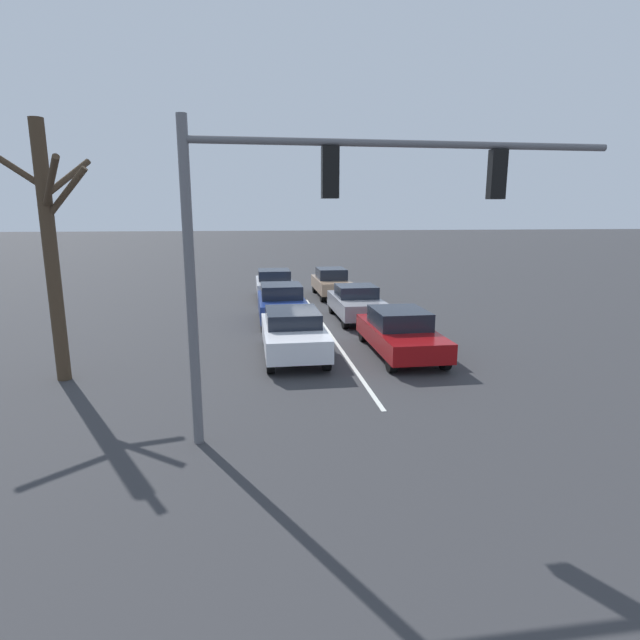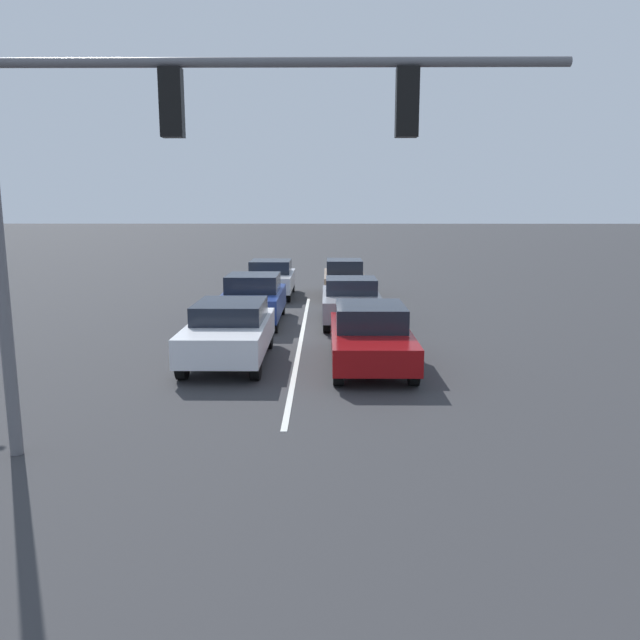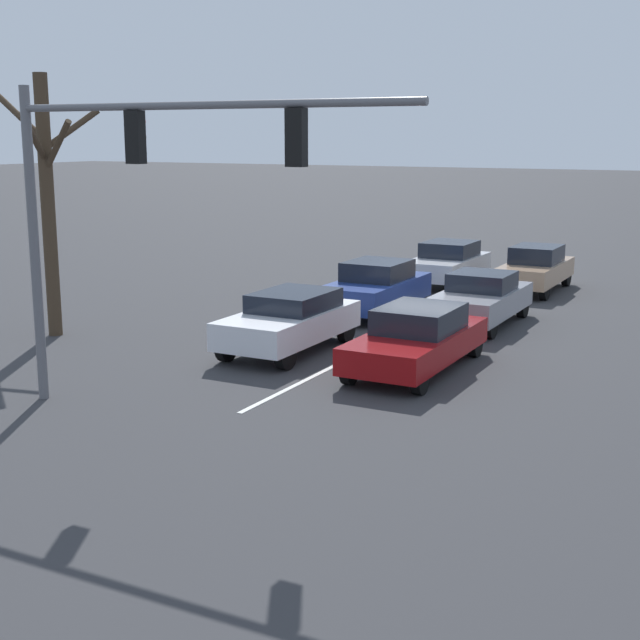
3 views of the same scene
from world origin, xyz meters
name	(u,v)px [view 1 (image 1 of 3)]	position (x,y,z in m)	size (l,w,h in m)	color
ground_plane	(323,324)	(0.00, 0.00, 0.00)	(240.00, 240.00, 0.00)	#333335
lane_stripe_left_divider	(330,334)	(0.00, 1.84, 0.01)	(0.12, 15.69, 0.01)	silver
car_maroon_leftlane_front	(400,332)	(-1.82, 4.95, 0.74)	(1.90, 4.76, 1.47)	maroon
car_white_midlane_front	(293,332)	(1.68, 4.74, 0.80)	(1.91, 4.38, 1.49)	silver
car_navy_midlane_second	(282,303)	(1.69, -0.54, 0.83)	(1.91, 4.38, 1.62)	navy
car_gray_leftlane_second	(356,303)	(-1.56, -0.56, 0.76)	(1.88, 4.37, 1.50)	gray
car_silver_midlane_third	(274,284)	(1.66, -6.75, 0.81)	(1.93, 4.32, 1.55)	silver
car_tan_leftlane_third	(331,282)	(-1.52, -6.87, 0.81)	(1.72, 4.39, 1.58)	tan
traffic_signal_gantry	(319,214)	(1.69, 10.68, 4.54)	(8.40, 0.37, 6.28)	slate
bare_tree_near	(50,241)	(8.22, 6.15, 3.84)	(3.22, 2.97, 6.91)	#423323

